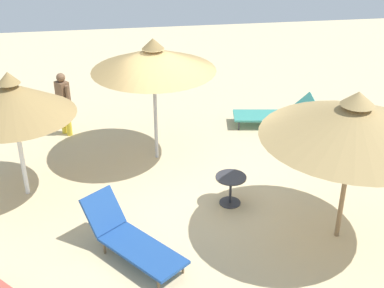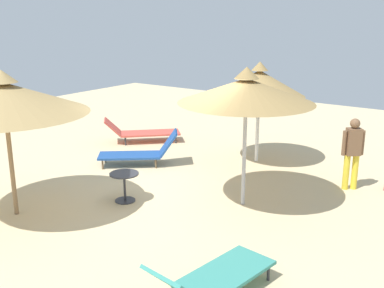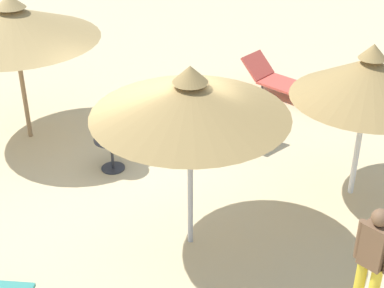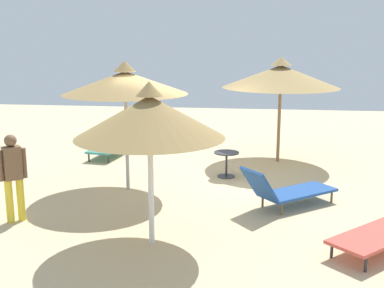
% 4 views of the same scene
% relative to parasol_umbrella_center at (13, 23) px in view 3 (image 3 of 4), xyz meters
% --- Properties ---
extents(ground, '(24.00, 24.00, 0.10)m').
position_rel_parasol_umbrella_center_xyz_m(ground, '(2.12, 2.28, -2.27)').
color(ground, beige).
extents(parasol_umbrella_center, '(2.97, 2.97, 2.71)m').
position_rel_parasol_umbrella_center_xyz_m(parasol_umbrella_center, '(0.00, 0.00, 0.00)').
color(parasol_umbrella_center, olive).
rests_on(parasol_umbrella_center, ground).
extents(parasol_umbrella_near_left, '(2.57, 2.57, 2.71)m').
position_rel_parasol_umbrella_center_xyz_m(parasol_umbrella_near_left, '(3.26, 2.88, 0.06)').
color(parasol_umbrella_near_left, '#B2B2B7').
rests_on(parasol_umbrella_near_left, ground).
extents(parasol_umbrella_back, '(2.27, 2.27, 2.53)m').
position_rel_parasol_umbrella_center_xyz_m(parasol_umbrella_back, '(2.17, 5.54, -0.21)').
color(parasol_umbrella_back, white).
rests_on(parasol_umbrella_back, ground).
extents(lounge_chair_near_right, '(1.92, 1.72, 0.86)m').
position_rel_parasol_umbrella_center_xyz_m(lounge_chair_near_right, '(-0.01, 3.59, -1.87)').
color(lounge_chair_near_right, '#1E478C').
rests_on(lounge_chair_near_right, ground).
extents(lounge_chair_far_right, '(2.03, 2.01, 0.73)m').
position_rel_parasol_umbrella_center_xyz_m(lounge_chair_far_right, '(-1.46, 5.20, -1.89)').
color(lounge_chair_far_right, '#CC4C3F').
rests_on(lounge_chair_far_right, ground).
extents(person_standing_front, '(0.39, 0.36, 1.55)m').
position_rel_parasol_umbrella_center_xyz_m(person_standing_front, '(4.73, 4.93, -1.33)').
color(person_standing_front, yellow).
rests_on(person_standing_front, ground).
extents(side_table_round, '(0.58, 0.58, 0.59)m').
position_rel_parasol_umbrella_center_xyz_m(side_table_round, '(1.25, 1.64, -1.81)').
color(side_table_round, '#2D2D33').
rests_on(side_table_round, ground).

